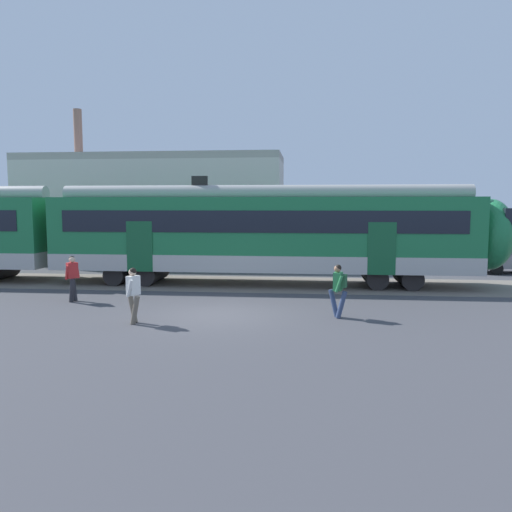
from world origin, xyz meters
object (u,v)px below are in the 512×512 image
pedestrian_red (72,275)px  pedestrian_white (133,291)px  pedestrian_green (339,286)px  commuter_train (74,232)px

pedestrian_red → pedestrian_white: same height
pedestrian_green → pedestrian_white: bearing=-167.1°
commuter_train → pedestrian_white: size_ratio=22.83×
pedestrian_red → pedestrian_green: size_ratio=1.00×
commuter_train → pedestrian_white: commuter_train is taller
pedestrian_red → pedestrian_white: size_ratio=1.00×
pedestrian_red → pedestrian_white: (3.33, -3.00, 0.00)m
pedestrian_red → pedestrian_white: 4.48m
pedestrian_red → pedestrian_green: bearing=-9.8°
commuter_train → pedestrian_white: bearing=-54.4°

